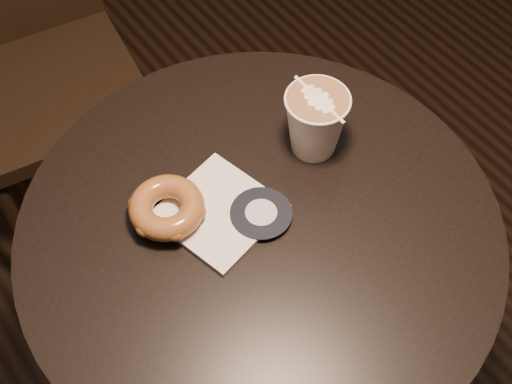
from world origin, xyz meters
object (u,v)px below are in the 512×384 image
(cafe_table, at_px, (259,289))
(chair, at_px, (20,25))
(pastry_bag, at_px, (219,212))
(doughnut, at_px, (167,208))
(latte_cup, at_px, (315,123))

(cafe_table, distance_m, chair, 0.80)
(pastry_bag, height_order, doughnut, doughnut)
(doughnut, bearing_deg, latte_cup, -4.73)
(cafe_table, xyz_separation_m, chair, (-0.05, 0.80, 0.02))
(pastry_bag, distance_m, latte_cup, 0.19)
(doughnut, bearing_deg, pastry_bag, -30.62)
(doughnut, bearing_deg, cafe_table, -41.90)
(latte_cup, bearing_deg, chair, 105.12)
(cafe_table, bearing_deg, latte_cup, 24.00)
(chair, height_order, latte_cup, chair)
(chair, relative_size, latte_cup, 9.43)
(cafe_table, relative_size, doughnut, 6.92)
(cafe_table, bearing_deg, doughnut, 138.10)
(cafe_table, distance_m, latte_cup, 0.30)
(doughnut, bearing_deg, chair, 85.78)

